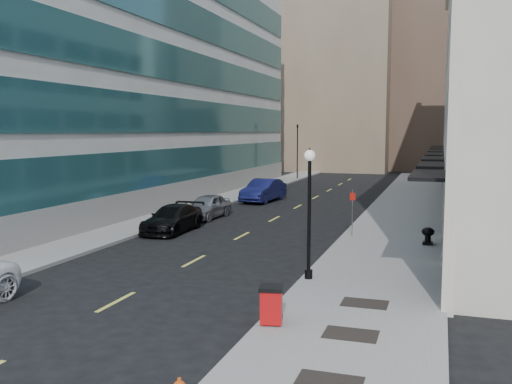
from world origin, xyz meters
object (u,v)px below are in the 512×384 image
Objects in this scene: traffic_signal at (298,128)px; car_black_pickup at (173,219)px; car_blue_sedan at (263,190)px; urn_planter at (428,234)px; trash_bin at (271,303)px; lamppost at (309,202)px; sign_post at (352,206)px; car_silver_sedan at (207,206)px.

traffic_signal reaches higher than car_black_pickup.
car_blue_sedan is 18.83m from urn_planter.
urn_planter is (3.81, 12.69, -0.08)m from trash_bin.
car_black_pickup is at bearing 139.74° from lamppost.
traffic_signal is 6.54× the size of trash_bin.
trash_bin reaches higher than urn_planter.
sign_post is at bearing 5.17° from car_black_pickup.
car_black_pickup reaches higher than trash_bin.
sign_post reaches higher than car_black_pickup.
trash_bin is 1.31× the size of urn_planter.
traffic_signal reaches higher than car_blue_sedan.
traffic_signal reaches higher than car_silver_sedan.
trash_bin is 0.23× the size of lamppost.
car_blue_sedan is (2.30, -20.00, -4.86)m from traffic_signal.
car_black_pickup is at bearing 166.63° from sign_post.
urn_planter is (3.68, -1.12, -1.02)m from sign_post.
traffic_signal is 29.47m from car_silver_sedan.
car_blue_sedan is at bearing 104.62° from sign_post.
sign_post is (9.47, 0.97, 0.95)m from car_black_pickup.
trash_bin is (10.90, -46.85, -4.99)m from traffic_signal.
car_black_pickup is at bearing -87.37° from traffic_signal.
car_blue_sedan is at bearing 87.11° from car_silver_sedan.
trash_bin is (9.46, -17.84, -0.02)m from car_silver_sedan.
trash_bin is at bearing -54.64° from car_black_pickup.
trash_bin is 0.46× the size of sign_post.
traffic_signal is 48.36m from trash_bin.
car_blue_sedan reaches higher than trash_bin.
traffic_signal reaches higher than urn_planter.
car_blue_sedan is (0.74, 14.00, 0.15)m from car_black_pickup.
sign_post is 3.98m from urn_planter.
sign_post is (0.13, 13.82, 0.94)m from trash_bin.
traffic_signal is 34.40m from car_black_pickup.
traffic_signal is 1.48× the size of lamppost.
car_silver_sedan is (1.44, -29.01, -4.97)m from traffic_signal.
traffic_signal is 35.06m from sign_post.
sign_post is at bearing 88.49° from lamppost.
car_blue_sedan is 1.11× the size of lamppost.
car_silver_sedan is at bearing -89.34° from car_blue_sedan.
car_silver_sedan is at bearing -87.16° from traffic_signal.
sign_post is at bearing 163.00° from urn_planter.
urn_planter is (13.15, -0.16, -0.07)m from car_black_pickup.
car_silver_sedan is 20.19m from trash_bin.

